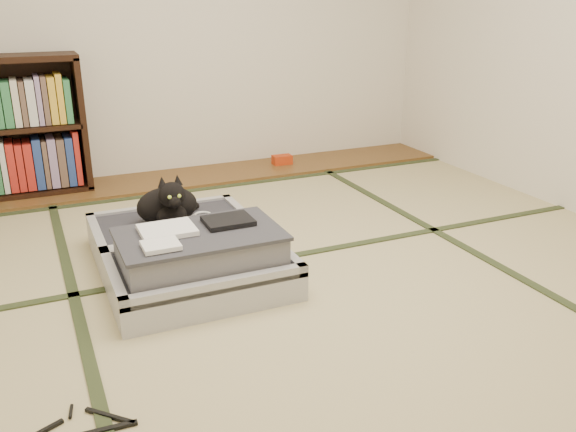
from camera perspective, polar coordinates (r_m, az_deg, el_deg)
name	(u,v)px	position (r m, az deg, el deg)	size (l,w,h in m)	color
floor	(309,292)	(2.84, 1.95, -7.13)	(4.50, 4.50, 0.00)	#CAB687
wood_strip	(192,177)	(4.60, -8.94, 3.63)	(4.00, 0.50, 0.02)	brown
red_item	(282,160)	(4.84, -0.56, 5.29)	(0.15, 0.09, 0.07)	#BB320F
tatami_borders	(268,252)	(3.25, -1.84, -3.39)	(4.00, 4.50, 0.01)	#2D381E
suitcase	(189,252)	(3.01, -9.29, -3.35)	(0.82, 1.09, 0.32)	#A6A6AA
cat	(169,205)	(3.21, -11.11, 1.01)	(0.36, 0.37, 0.29)	black
cable_coil	(202,216)	(3.31, -8.06, -0.02)	(0.11, 0.11, 0.03)	white
hanger	(74,431)	(2.14, -19.38, -18.43)	(0.40, 0.18, 0.01)	black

